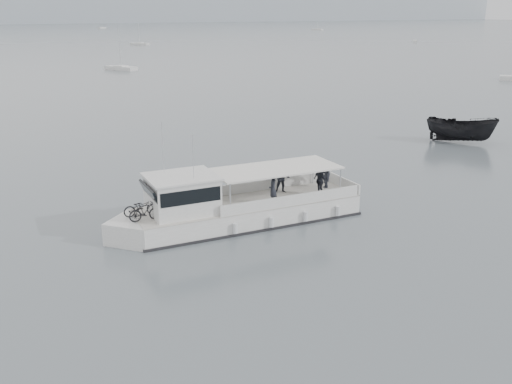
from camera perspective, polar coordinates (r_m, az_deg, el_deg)
ground at (r=32.18m, az=-0.89°, el=-1.98°), size 1400.00×1400.00×0.00m
tour_boat at (r=29.88m, az=-2.91°, el=-1.64°), size 13.96×4.73×5.81m
dark_motorboat at (r=52.21m, az=19.84°, el=5.91°), size 5.21×6.05×2.26m
moored_fleet at (r=193.88m, az=-21.48°, el=13.36°), size 386.75×335.14×10.48m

